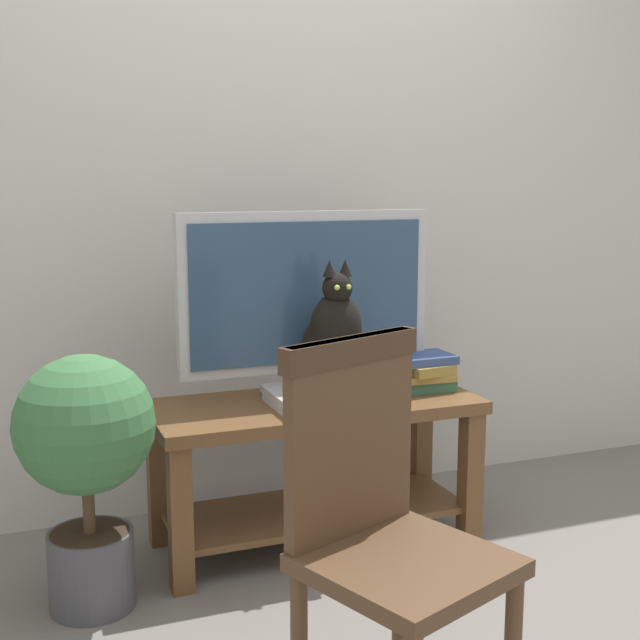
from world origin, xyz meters
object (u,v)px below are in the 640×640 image
media_box (332,396)px  potted_plant (86,453)px  tv (306,298)px  tv_stand (315,446)px  book_stack (423,371)px  cat (334,341)px  wooden_chair (381,516)px

media_box → potted_plant: bearing=-171.2°
tv → potted_plant: size_ratio=1.17×
tv_stand → book_stack: 0.49m
media_box → cat: 0.20m
tv_stand → potted_plant: potted_plant is taller
potted_plant → cat: bearing=7.9°
tv → wooden_chair: size_ratio=0.98×
media_box → tv: bearing=107.3°
tv_stand → book_stack: bearing=0.3°
tv → media_box: size_ratio=2.15×
tv_stand → potted_plant: size_ratio=1.46×
wooden_chair → media_box: bearing=74.3°
media_box → book_stack: (0.38, 0.06, 0.04)m
book_stack → cat: bearing=-169.6°
wooden_chair → book_stack: 1.23m
cat → wooden_chair: bearing=-106.0°
tv → potted_plant: (-0.80, -0.27, -0.39)m
tv_stand → potted_plant: bearing=-166.9°
cat → potted_plant: 0.89m
tv_stand → tv: 0.53m
tv → book_stack: bearing=-10.9°
tv_stand → cat: cat is taller
tv → book_stack: tv is taller
potted_plant → tv_stand: bearing=13.1°
tv_stand → cat: size_ratio=2.53×
potted_plant → wooden_chair: bearing=-56.3°
wooden_chair → potted_plant: 1.02m
book_stack → tv: bearing=169.1°
media_box → book_stack: book_stack is taller
tv_stand → cat: bearing=-56.7°
cat → wooden_chair: size_ratio=0.48×
tv → wooden_chair: tv is taller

